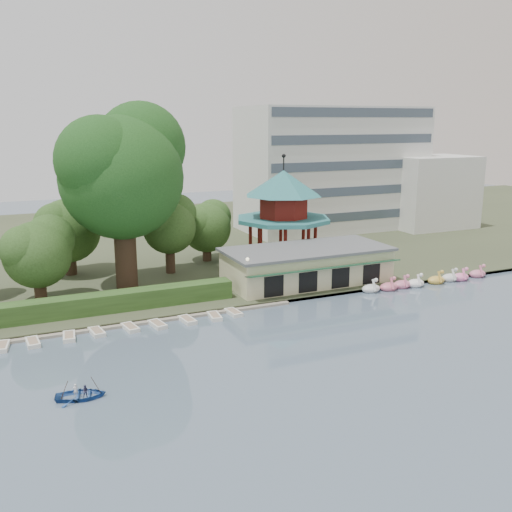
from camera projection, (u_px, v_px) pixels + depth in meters
ground_plane at (331, 378)px, 41.18m from camera, size 220.00×220.00×0.00m
shore at (154, 241)px, 87.39m from camera, size 220.00×70.00×0.40m
embankment at (240, 307)px, 56.53m from camera, size 220.00×0.60×0.30m
dock at (119, 324)px, 51.72m from camera, size 34.00×1.60×0.24m
boathouse at (307, 265)px, 64.12m from camera, size 18.60×9.39×3.90m
pavilion at (283, 207)px, 72.65m from camera, size 12.40×12.40×13.50m
office_building at (348, 172)px, 95.40m from camera, size 38.00×18.00×20.00m
hedge at (79, 306)px, 53.20m from camera, size 30.00×2.00×1.80m
lamp_post at (248, 270)px, 57.90m from camera, size 0.36×0.36×4.28m
big_tree at (122, 168)px, 59.72m from camera, size 14.27×13.30×19.87m
small_trees at (91, 233)px, 63.73m from camera, size 39.29×17.21×9.42m
swan_boats at (426, 281)px, 64.71m from camera, size 17.38×2.14×1.92m
moored_rowboats at (99, 332)px, 49.64m from camera, size 26.98×2.71×0.36m
rowboat_with_passengers at (81, 392)px, 38.10m from camera, size 5.19×4.15×2.01m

